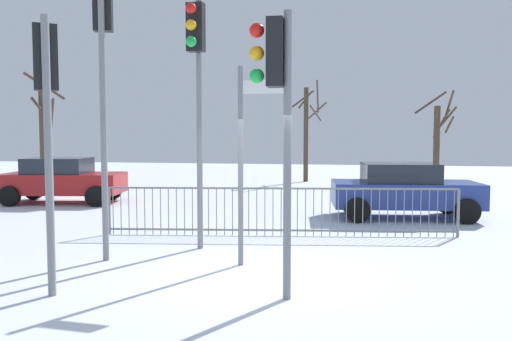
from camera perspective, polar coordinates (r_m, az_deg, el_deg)
name	(u,v)px	position (r m, az deg, el deg)	size (l,w,h in m)	color
ground_plane	(256,276)	(8.38, -0.02, -11.53)	(60.00, 60.00, 0.00)	silver
traffic_light_rear_left	(276,90)	(7.00, 2.24, 8.87)	(0.57, 0.33, 3.87)	slate
traffic_light_rear_right	(46,92)	(7.81, -22.03, 7.95)	(0.43, 0.50, 3.85)	slate
traffic_light_foreground_left	(196,67)	(10.09, -6.55, 11.20)	(0.33, 0.57, 4.80)	slate
traffic_light_mid_left	(103,52)	(9.73, -16.42, 12.37)	(0.37, 0.55, 5.05)	slate
direction_sign_post	(244,156)	(8.77, -1.35, 1.66)	(0.79, 0.12, 3.38)	slate
pedestrian_guard_railing	(281,211)	(11.48, 2.77, -4.44)	(7.69, 1.10, 1.07)	slate
car_blue_near	(403,189)	(14.39, 15.89, -2.01)	(3.96, 2.26, 1.47)	navy
car_red_mid	(62,179)	(18.01, -20.55, -0.92)	(4.02, 2.42, 1.47)	maroon
bare_tree_left	(44,129)	(25.47, -22.27, 4.24)	(1.58, 1.86, 4.92)	#473828
bare_tree_centre	(307,130)	(24.49, 5.62, 4.47)	(1.70, 1.67, 4.70)	#473828
bare_tree_right	(438,138)	(25.77, 19.35, 3.44)	(1.82, 1.52, 4.29)	#473828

